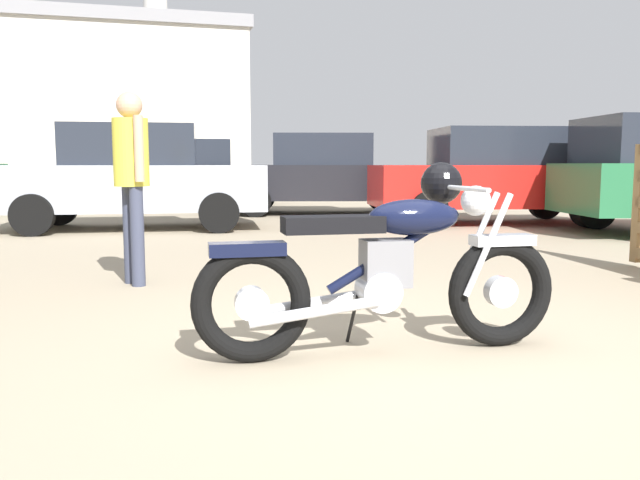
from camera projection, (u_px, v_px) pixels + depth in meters
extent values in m
plane|color=gray|center=(409.00, 362.00, 3.46)|extent=(80.00, 80.00, 0.00)
torus|color=black|center=(501.00, 291.00, 3.74)|extent=(0.64, 0.11, 0.64)
cylinder|color=silver|center=(501.00, 291.00, 3.74)|extent=(0.18, 0.08, 0.18)
torus|color=black|center=(252.00, 303.00, 3.43)|extent=(0.64, 0.11, 0.64)
cylinder|color=silver|center=(252.00, 303.00, 3.43)|extent=(0.18, 0.08, 0.18)
cube|color=silver|center=(502.00, 240.00, 3.71)|extent=(0.36, 0.13, 0.06)
cube|color=black|center=(247.00, 249.00, 3.39)|extent=(0.40, 0.13, 0.07)
cylinder|color=silver|center=(476.00, 242.00, 3.75)|extent=(0.29, 0.04, 0.58)
cylinder|color=silver|center=(488.00, 245.00, 3.61)|extent=(0.29, 0.04, 0.58)
sphere|color=silver|center=(476.00, 201.00, 3.64)|extent=(0.17, 0.17, 0.17)
cylinder|color=silver|center=(463.00, 188.00, 3.62)|extent=(0.03, 0.62, 0.03)
sphere|color=black|center=(441.00, 183.00, 3.91)|extent=(0.25, 0.25, 0.25)
cylinder|color=black|center=(393.00, 251.00, 3.57)|extent=(0.76, 0.06, 0.47)
ellipsoid|color=black|center=(414.00, 217.00, 3.57)|extent=(0.52, 0.22, 0.20)
cube|color=black|center=(333.00, 224.00, 3.47)|extent=(0.54, 0.20, 0.09)
cube|color=slate|center=(385.00, 263.00, 3.57)|extent=(0.26, 0.18, 0.26)
cylinder|color=silver|center=(378.00, 290.00, 3.58)|extent=(0.22, 0.20, 0.22)
cylinder|color=silver|center=(307.00, 304.00, 3.60)|extent=(0.70, 0.06, 0.14)
cylinder|color=silver|center=(315.00, 312.00, 3.40)|extent=(0.70, 0.06, 0.14)
cylinder|color=black|center=(352.00, 319.00, 3.74)|extent=(0.02, 0.24, 0.33)
cube|color=olive|center=(639.00, 204.00, 6.60)|extent=(0.09, 0.10, 1.20)
cylinder|color=#383D51|center=(130.00, 235.00, 5.72)|extent=(0.12, 0.12, 0.86)
cylinder|color=#383D51|center=(137.00, 237.00, 5.58)|extent=(0.12, 0.12, 0.86)
cylinder|color=gold|center=(131.00, 152.00, 5.57)|extent=(0.30, 0.30, 0.58)
cylinder|color=tan|center=(123.00, 149.00, 5.71)|extent=(0.08, 0.08, 0.55)
cylinder|color=tan|center=(139.00, 149.00, 5.41)|extent=(0.08, 0.08, 0.55)
sphere|color=tan|center=(129.00, 105.00, 5.52)|extent=(0.22, 0.22, 0.22)
cylinder|color=black|center=(545.00, 203.00, 12.45)|extent=(0.64, 0.28, 0.62)
cylinder|color=black|center=(589.00, 209.00, 10.75)|extent=(0.64, 0.28, 0.62)
cylinder|color=black|center=(406.00, 204.00, 12.23)|extent=(0.64, 0.28, 0.62)
cylinder|color=black|center=(429.00, 210.00, 10.53)|extent=(0.64, 0.28, 0.62)
cube|color=red|center=(492.00, 186.00, 11.45)|extent=(4.40, 2.28, 0.72)
cube|color=#232833|center=(494.00, 147.00, 11.37)|extent=(2.19, 1.82, 0.64)
cylinder|color=black|center=(381.00, 197.00, 14.68)|extent=(0.65, 0.32, 0.62)
cylinder|color=black|center=(391.00, 201.00, 12.98)|extent=(0.65, 0.32, 0.62)
cylinder|color=black|center=(261.00, 197.00, 14.62)|extent=(0.65, 0.32, 0.62)
cylinder|color=black|center=(256.00, 201.00, 12.91)|extent=(0.65, 0.32, 0.62)
cube|color=black|center=(322.00, 182.00, 13.75)|extent=(4.45, 2.50, 0.72)
cube|color=#232833|center=(322.00, 150.00, 13.68)|extent=(2.26, 1.92, 0.64)
cylinder|color=black|center=(239.00, 191.00, 17.95)|extent=(0.62, 0.20, 0.62)
cylinder|color=black|center=(246.00, 194.00, 16.28)|extent=(0.62, 0.20, 0.62)
cylinder|color=black|center=(138.00, 192.00, 17.36)|extent=(0.62, 0.20, 0.62)
cylinder|color=black|center=(134.00, 195.00, 15.69)|extent=(0.62, 0.20, 0.62)
cube|color=black|center=(190.00, 179.00, 16.78)|extent=(4.21, 1.73, 0.72)
cube|color=#232833|center=(189.00, 152.00, 16.70)|extent=(2.01, 1.57, 0.64)
cylinder|color=black|center=(595.00, 209.00, 10.54)|extent=(0.66, 0.30, 0.64)
cylinder|color=black|center=(218.00, 206.00, 11.61)|extent=(0.63, 0.23, 0.62)
cylinder|color=black|center=(219.00, 213.00, 9.92)|extent=(0.63, 0.23, 0.62)
cylinder|color=black|center=(59.00, 207.00, 11.16)|extent=(0.63, 0.23, 0.62)
cylinder|color=black|center=(32.00, 215.00, 9.47)|extent=(0.63, 0.23, 0.62)
cube|color=#ADB2BC|center=(134.00, 188.00, 10.50)|extent=(4.28, 1.94, 0.72)
cube|color=#232833|center=(132.00, 145.00, 10.42)|extent=(2.08, 1.66, 0.64)
cube|color=beige|center=(80.00, 115.00, 30.22)|extent=(14.78, 11.45, 6.63)
cube|color=gray|center=(77.00, 36.00, 29.80)|extent=(15.10, 11.77, 0.50)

